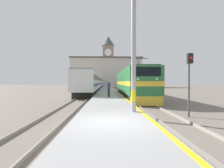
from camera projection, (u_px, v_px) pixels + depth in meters
name	position (u px, v px, depth m)	size (l,w,h in m)	color
ground_plane	(107.00, 92.00, 37.32)	(200.00, 200.00, 0.00)	#70665B
platform	(108.00, 92.00, 32.32)	(3.63, 140.00, 0.44)	#999999
rail_track_near	(124.00, 93.00, 32.43)	(2.84, 140.00, 0.16)	#70665B
rail_track_far	(90.00, 93.00, 32.21)	(2.84, 140.00, 0.16)	#70665B
locomotive_train	(132.00, 84.00, 22.91)	(2.92, 16.95, 4.67)	black
passenger_train	(94.00, 82.00, 43.38)	(2.92, 47.16, 3.75)	black
catenary_mast	(135.00, 38.00, 9.73)	(2.20, 0.29, 8.36)	#9E9EA3
person_on_platform	(109.00, 88.00, 19.50)	(0.34, 0.34, 1.84)	#23232D
clock_tower	(108.00, 59.00, 80.55)	(6.09, 6.09, 23.21)	gray
station_building	(106.00, 72.00, 70.83)	(28.32, 8.84, 11.88)	beige
signal_post	(189.00, 74.00, 10.39)	(0.30, 0.39, 3.80)	#4C4C51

